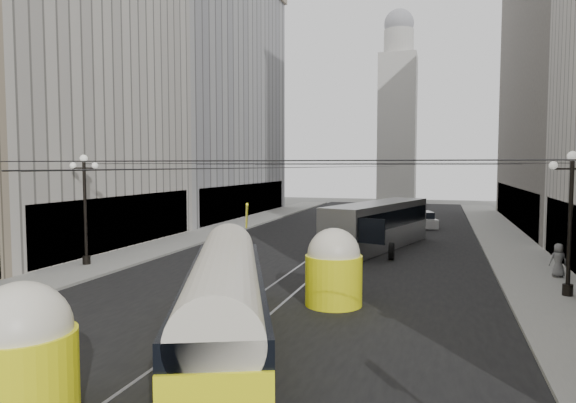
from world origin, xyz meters
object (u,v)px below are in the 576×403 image
Objects in this scene: streetcar at (225,298)px; pedestrian_sidewalk_right at (558,260)px; city_bus at (378,223)px; pedestrian_crossing_b at (261,374)px.

pedestrian_sidewalk_right is (12.51, 13.97, -0.60)m from streetcar.
city_bus reaches higher than pedestrian_crossing_b.
streetcar is 8.17× the size of pedestrian_crossing_b.
pedestrian_sidewalk_right is (9.94, 17.70, 0.15)m from pedestrian_crossing_b.
city_bus is 12.65m from pedestrian_sidewalk_right.
streetcar is 21.67m from city_bus.
pedestrian_sidewalk_right reaches higher than pedestrian_crossing_b.
city_bus is at bearing 83.65° from streetcar.
streetcar is 1.07× the size of city_bus.
city_bus is 7.64× the size of pedestrian_sidewalk_right.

